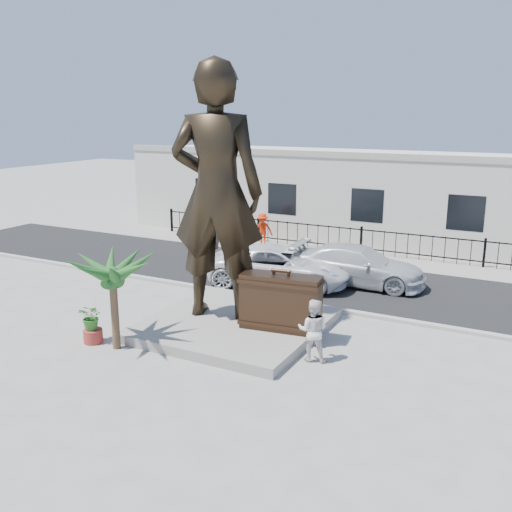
{
  "coord_description": "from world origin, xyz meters",
  "views": [
    {
      "loc": [
        7.8,
        -12.93,
        6.59
      ],
      "look_at": [
        0.0,
        2.0,
        2.3
      ],
      "focal_mm": 40.0,
      "sensor_mm": 36.0,
      "label": 1
    }
  ],
  "objects": [
    {
      "name": "worker",
      "position": [
        -4.84,
        11.97,
        0.85
      ],
      "size": [
        1.15,
        0.79,
        1.65
      ],
      "primitive_type": "imported",
      "rotation": [
        0.0,
        0.0,
        0.17
      ],
      "color": "red",
      "rests_on": "far_sidewalk"
    },
    {
      "name": "statue",
      "position": [
        -1.2,
        1.74,
        4.2
      ],
      "size": [
        3.24,
        2.56,
        7.8
      ],
      "primitive_type": "imported",
      "rotation": [
        0.0,
        0.0,
        3.41
      ],
      "color": "black",
      "rests_on": "plinth"
    },
    {
      "name": "far_sidewalk",
      "position": [
        0.0,
        12.0,
        0.01
      ],
      "size": [
        40.0,
        2.5,
        0.02
      ],
      "primitive_type": "cube",
      "color": "#9E9991",
      "rests_on": "ground"
    },
    {
      "name": "ground",
      "position": [
        0.0,
        0.0,
        0.0
      ],
      "size": [
        100.0,
        100.0,
        0.0
      ],
      "primitive_type": "plane",
      "color": "#9E9991",
      "rests_on": "ground"
    },
    {
      "name": "suitcase",
      "position": [
        1.08,
        1.51,
        1.13
      ],
      "size": [
        2.44,
        1.05,
        1.66
      ],
      "primitive_type": "cube",
      "rotation": [
        0.0,
        0.0,
        0.13
      ],
      "color": "#322115",
      "rests_on": "plinth"
    },
    {
      "name": "car_white",
      "position": [
        -1.25,
        6.35,
        0.78
      ],
      "size": [
        5.95,
        3.75,
        1.53
      ],
      "primitive_type": "imported",
      "rotation": [
        0.0,
        0.0,
        1.8
      ],
      "color": "silver",
      "rests_on": "street"
    },
    {
      "name": "palm_tree",
      "position": [
        -2.76,
        -1.33,
        0.0
      ],
      "size": [
        1.8,
        1.8,
        3.2
      ],
      "primitive_type": null,
      "color": "#1E501D",
      "rests_on": "ground"
    },
    {
      "name": "fence",
      "position": [
        0.0,
        12.8,
        0.6
      ],
      "size": [
        22.0,
        0.1,
        1.2
      ],
      "primitive_type": "cube",
      "color": "black",
      "rests_on": "ground"
    },
    {
      "name": "plinth",
      "position": [
        -0.5,
        1.5,
        0.15
      ],
      "size": [
        5.2,
        5.2,
        0.3
      ],
      "primitive_type": "cube",
      "color": "gray",
      "rests_on": "ground"
    },
    {
      "name": "car_silver",
      "position": [
        1.41,
        7.87,
        0.76
      ],
      "size": [
        5.3,
        2.38,
        1.51
      ],
      "primitive_type": "imported",
      "rotation": [
        0.0,
        0.0,
        1.62
      ],
      "color": "silver",
      "rests_on": "street"
    },
    {
      "name": "tourist",
      "position": [
        2.51,
        0.52,
        0.87
      ],
      "size": [
        0.98,
        0.84,
        1.74
      ],
      "primitive_type": "imported",
      "rotation": [
        0.0,
        0.0,
        3.38
      ],
      "color": "white",
      "rests_on": "ground"
    },
    {
      "name": "planter",
      "position": [
        -3.65,
        -1.33,
        0.2
      ],
      "size": [
        0.56,
        0.56,
        0.4
      ],
      "primitive_type": "cylinder",
      "color": "#9E3129",
      "rests_on": "ground"
    },
    {
      "name": "curb",
      "position": [
        0.0,
        4.5,
        0.06
      ],
      "size": [
        40.0,
        0.25,
        0.12
      ],
      "primitive_type": "cube",
      "color": "#A5A399",
      "rests_on": "ground"
    },
    {
      "name": "shrub",
      "position": [
        -3.65,
        -1.33,
        0.79
      ],
      "size": [
        0.75,
        0.66,
        0.79
      ],
      "primitive_type": "imported",
      "rotation": [
        0.0,
        0.0,
        0.07
      ],
      "color": "#2D6D23",
      "rests_on": "planter"
    },
    {
      "name": "building",
      "position": [
        0.0,
        17.0,
        2.2
      ],
      "size": [
        28.0,
        7.0,
        4.4
      ],
      "primitive_type": "cube",
      "color": "silver",
      "rests_on": "ground"
    },
    {
      "name": "street",
      "position": [
        0.0,
        8.0,
        0.01
      ],
      "size": [
        40.0,
        7.0,
        0.01
      ],
      "primitive_type": "cube",
      "color": "black",
      "rests_on": "ground"
    }
  ]
}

